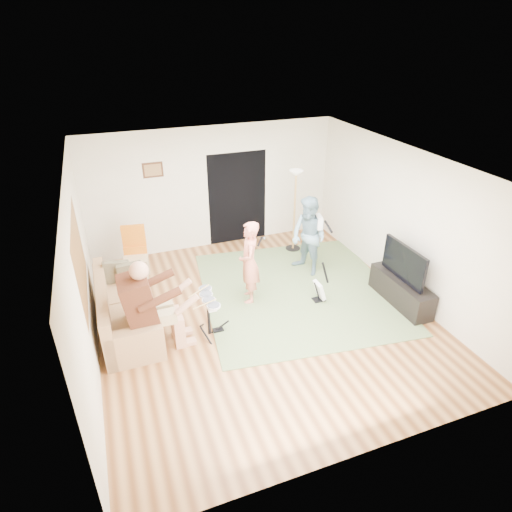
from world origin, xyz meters
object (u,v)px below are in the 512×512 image
Objects in this scene: sofa at (123,313)px; singer at (249,263)px; dining_chair at (136,262)px; torchiere_lamp at (295,197)px; television at (404,263)px; guitarist at (309,237)px; tv_cabinet at (401,291)px; guitar_spare at (320,290)px; drum_kit at (209,317)px.

singer is (2.25, 0.06, 0.49)m from sofa.
sofa is 1.58m from dining_chair.
singer is 0.85× the size of torchiere_lamp.
torchiere_lamp is 1.71× the size of television.
guitarist is at bearing 123.19° from television.
guitarist is at bearing -98.94° from torchiere_lamp.
television is at bearing -11.93° from sofa.
guitarist is at bearing 124.42° from tv_cabinet.
dining_chair is 5.07m from tv_cabinet.
dining_chair reaches higher than guitar_spare.
singer reaches higher than guitar_spare.
torchiere_lamp is (3.86, 1.62, 0.98)m from sofa.
torchiere_lamp is at bearing 150.36° from singer.
sofa is at bearing 153.34° from drum_kit.
guitarist is at bearing 27.44° from drum_kit.
tv_cabinet is 1.30× the size of television.
singer is (0.96, 0.71, 0.45)m from drum_kit.
torchiere_lamp is 1.67× the size of dining_chair.
television is (0.89, -2.63, -0.41)m from torchiere_lamp.
sofa is 4.90m from tv_cabinet.
torchiere_lamp reaches higher than tv_cabinet.
drum_kit is 0.40× the size of torchiere_lamp.
guitar_spare is 3.62m from dining_chair.
guitar_spare is at bearing -33.19° from guitarist.
singer is 0.96× the size of guitarist.
guitarist reaches higher than tv_cabinet.
tv_cabinet is at bearing -5.75° from drum_kit.
television reaches higher than drum_kit.
guitarist is 0.88× the size of torchiere_lamp.
guitar_spare reaches higher than tv_cabinet.
drum_kit is 2.16m from guitar_spare.
torchiere_lamp reaches higher than guitarist.
dining_chair is (-3.05, 1.95, 0.16)m from guitar_spare.
guitarist reaches higher than sofa.
television is (1.30, -0.57, 0.62)m from guitar_spare.
sofa is 1.45m from drum_kit.
guitar_spare is at bearing 156.19° from television.
drum_kit is 0.93× the size of guitar_spare.
torchiere_lamp is (0.41, 2.05, 1.03)m from guitar_spare.
drum_kit is at bearing -81.98° from guitarist.
tv_cabinet is (4.40, -2.53, -0.14)m from dining_chair.
dining_chair is at bearing 75.31° from sofa.
dining_chair reaches higher than drum_kit.
singer is 1.94× the size of guitar_spare.
torchiere_lamp reaches higher than sofa.
sofa is 1.96× the size of television.
torchiere_lamp is 2.97m from tv_cabinet.
guitarist is 2.01× the size of guitar_spare.
sofa is at bearing -72.27° from singer.
television reaches higher than guitar_spare.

